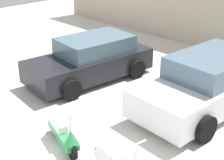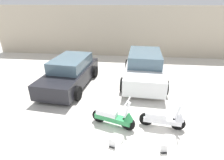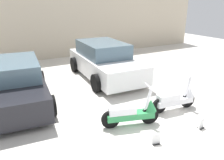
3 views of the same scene
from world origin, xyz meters
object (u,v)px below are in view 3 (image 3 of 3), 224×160
Objects in this scene: scooter_front_right at (176,98)px; car_rear_center at (104,61)px; car_rear_left at (16,84)px; scooter_front_left at (133,112)px; placard_near_right_scooter at (201,124)px; placard_near_left_scooter at (156,139)px.

scooter_front_right is 0.33× the size of car_rear_center.
car_rear_left is at bearing -72.21° from car_rear_center.
car_rear_center is at bearing 90.20° from scooter_front_left.
placard_near_right_scooter is at bearing -91.17° from scooter_front_right.
placard_near_right_scooter is at bearing -1.93° from placard_near_left_scooter.
scooter_front_left reaches higher than placard_near_right_scooter.
car_rear_left is 5.35m from placard_near_right_scooter.
car_rear_left is (-3.92, 2.72, 0.27)m from scooter_front_right.
scooter_front_left is at bearing -13.62° from car_rear_center.
car_rear_left reaches higher than placard_near_right_scooter.
scooter_front_right is 4.78m from car_rear_left.
scooter_front_right is 5.50× the size of placard_near_right_scooter.
scooter_front_right reaches higher than placard_near_left_scooter.
scooter_front_left is 0.34× the size of car_rear_center.
car_rear_center reaches higher than placard_near_left_scooter.
scooter_front_left is 0.36× the size of car_rear_left.
car_rear_center is (1.12, 3.74, 0.32)m from scooter_front_left.
scooter_front_left is 1.56m from scooter_front_right.
scooter_front_left is 5.53× the size of placard_near_right_scooter.
placard_near_right_scooter is (-0.15, -1.04, -0.24)m from scooter_front_right.
placard_near_left_scooter is at bearing -10.40° from car_rear_center.
placard_near_left_scooter is at bearing 178.07° from placard_near_right_scooter.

